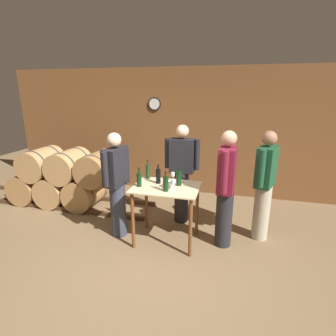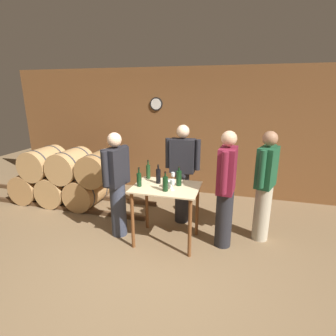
# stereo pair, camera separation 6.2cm
# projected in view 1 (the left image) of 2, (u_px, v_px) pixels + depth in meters

# --- Properties ---
(ground_plane) EXTENTS (14.00, 14.00, 0.00)m
(ground_plane) POSITION_uv_depth(u_px,v_px,m) (144.00, 269.00, 3.40)
(ground_plane) COLOR brown
(back_wall) EXTENTS (8.40, 0.08, 2.70)m
(back_wall) POSITION_uv_depth(u_px,v_px,m) (187.00, 132.00, 5.68)
(back_wall) COLOR brown
(back_wall) RESTS_ON ground_plane
(barrel_rack) EXTENTS (3.92, 0.80, 1.13)m
(barrel_rack) POSITION_uv_depth(u_px,v_px,m) (64.00, 178.00, 5.22)
(barrel_rack) COLOR #4C331E
(barrel_rack) RESTS_ON ground_plane
(tasting_table) EXTENTS (0.96, 0.72, 0.89)m
(tasting_table) POSITION_uv_depth(u_px,v_px,m) (166.00, 198.00, 3.84)
(tasting_table) COLOR beige
(tasting_table) RESTS_ON ground_plane
(wine_bottle_far_left) EXTENTS (0.07, 0.07, 0.28)m
(wine_bottle_far_left) POSITION_uv_depth(u_px,v_px,m) (139.00, 179.00, 3.76)
(wine_bottle_far_left) COLOR black
(wine_bottle_far_left) RESTS_ON tasting_table
(wine_bottle_left) EXTENTS (0.07, 0.07, 0.30)m
(wine_bottle_left) POSITION_uv_depth(u_px,v_px,m) (148.00, 171.00, 4.10)
(wine_bottle_left) COLOR #193819
(wine_bottle_left) RESTS_ON tasting_table
(wine_bottle_center) EXTENTS (0.07, 0.07, 0.29)m
(wine_bottle_center) POSITION_uv_depth(u_px,v_px,m) (158.00, 176.00, 3.89)
(wine_bottle_center) COLOR black
(wine_bottle_center) RESTS_ON tasting_table
(wine_bottle_right) EXTENTS (0.08, 0.08, 0.28)m
(wine_bottle_right) POSITION_uv_depth(u_px,v_px,m) (166.00, 184.00, 3.59)
(wine_bottle_right) COLOR black
(wine_bottle_right) RESTS_ON tasting_table
(wine_bottle_far_right) EXTENTS (0.08, 0.08, 0.29)m
(wine_bottle_far_right) POSITION_uv_depth(u_px,v_px,m) (179.00, 178.00, 3.80)
(wine_bottle_far_right) COLOR black
(wine_bottle_far_right) RESTS_ON tasting_table
(wine_glass_near_left) EXTENTS (0.06, 0.06, 0.13)m
(wine_glass_near_left) POSITION_uv_depth(u_px,v_px,m) (173.00, 175.00, 4.01)
(wine_glass_near_left) COLOR silver
(wine_glass_near_left) RESTS_ON tasting_table
(wine_glass_near_center) EXTENTS (0.06, 0.06, 0.16)m
(wine_glass_near_center) POSITION_uv_depth(u_px,v_px,m) (173.00, 182.00, 3.61)
(wine_glass_near_center) COLOR silver
(wine_glass_near_center) RESTS_ON tasting_table
(ice_bucket) EXTENTS (0.12, 0.12, 0.10)m
(ice_bucket) POSITION_uv_depth(u_px,v_px,m) (168.00, 184.00, 3.74)
(ice_bucket) COLOR white
(ice_bucket) RESTS_ON tasting_table
(person_host) EXTENTS (0.29, 0.58, 1.64)m
(person_host) POSITION_uv_depth(u_px,v_px,m) (117.00, 184.00, 3.97)
(person_host) COLOR #333847
(person_host) RESTS_ON ground_plane
(person_visitor_with_scarf) EXTENTS (0.59, 0.24, 1.70)m
(person_visitor_with_scarf) POSITION_uv_depth(u_px,v_px,m) (182.00, 172.00, 4.41)
(person_visitor_with_scarf) COLOR #232328
(person_visitor_with_scarf) RESTS_ON ground_plane
(person_visitor_bearded) EXTENTS (0.25, 0.59, 1.71)m
(person_visitor_bearded) POSITION_uv_depth(u_px,v_px,m) (226.00, 188.00, 3.69)
(person_visitor_bearded) COLOR #232328
(person_visitor_bearded) RESTS_ON ground_plane
(person_visitor_near_door) EXTENTS (0.34, 0.56, 1.68)m
(person_visitor_near_door) POSITION_uv_depth(u_px,v_px,m) (264.00, 184.00, 3.87)
(person_visitor_near_door) COLOR #B7AD93
(person_visitor_near_door) RESTS_ON ground_plane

